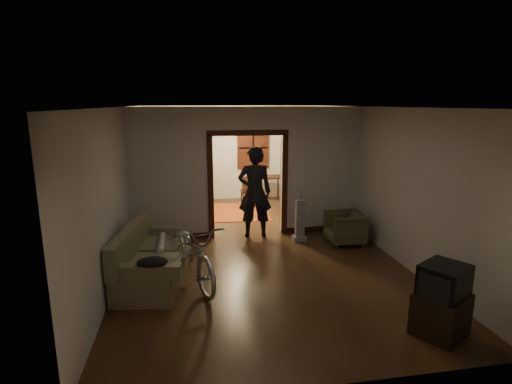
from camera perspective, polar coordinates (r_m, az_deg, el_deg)
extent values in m
cube|color=#321D10|center=(8.28, -0.36, -7.68)|extent=(5.00, 8.50, 0.01)
cube|color=white|center=(7.77, -0.39, 12.07)|extent=(5.00, 8.50, 0.01)
cube|color=beige|center=(12.07, -3.74, 5.56)|extent=(5.00, 0.02, 2.80)
cube|color=beige|center=(7.90, -18.57, 1.20)|extent=(0.02, 8.50, 2.80)
cube|color=beige|center=(8.68, 16.15, 2.33)|extent=(0.02, 8.50, 2.80)
cube|color=beige|center=(8.64, -1.20, 2.79)|extent=(5.00, 0.14, 2.80)
cube|color=black|center=(8.70, -1.19, 0.84)|extent=(1.74, 0.20, 2.32)
cube|color=black|center=(12.11, -0.42, 6.32)|extent=(0.98, 0.06, 1.28)
sphere|color=#FFE0A5|center=(10.26, -2.74, 9.67)|extent=(0.24, 0.24, 0.24)
cube|color=silver|center=(8.81, 5.64, 1.93)|extent=(0.08, 0.01, 0.12)
cube|color=brown|center=(6.82, -14.33, -8.50)|extent=(1.20, 2.12, 0.92)
cylinder|color=beige|center=(7.07, -13.38, -7.09)|extent=(0.11, 0.87, 0.11)
ellipsoid|color=black|center=(5.89, -14.60, -9.64)|extent=(0.43, 0.32, 0.13)
imported|color=silver|center=(6.59, -9.17, -8.46)|extent=(1.29, 2.10, 1.04)
imported|color=#474C2B|center=(8.52, 12.56, -5.01)|extent=(0.77, 0.75, 0.68)
cube|color=black|center=(5.74, 24.86, -15.56)|extent=(0.79, 0.77, 0.54)
cube|color=black|center=(5.56, 25.27, -11.66)|extent=(0.71, 0.69, 0.47)
cube|color=gray|center=(8.50, 6.27, -4.06)|extent=(0.29, 0.24, 0.89)
imported|color=black|center=(8.59, -0.19, -0.04)|extent=(0.76, 0.53, 1.99)
cube|color=maroon|center=(10.80, -2.22, -2.80)|extent=(1.60, 2.02, 0.01)
cube|color=#212F1C|center=(11.79, -10.35, 2.95)|extent=(1.05, 0.78, 1.88)
sphere|color=#1E5972|center=(11.67, -10.54, 7.80)|extent=(0.26, 0.26, 0.26)
cube|color=black|center=(11.84, 1.26, 0.40)|extent=(1.06, 0.65, 0.75)
cube|color=black|center=(11.18, -1.10, 0.11)|extent=(0.49, 0.49, 0.91)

